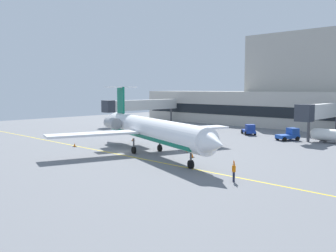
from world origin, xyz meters
TOP-DOWN VIEW (x-y plane):
  - ground at (-0.00, -0.00)m, footprint 120.00×120.00m
  - terminal_building at (-0.62, 46.70)m, footprint 67.35×12.70m
  - jet_bridge_west at (13.68, 31.28)m, footprint 2.40×16.04m
  - jet_bridge_east at (-27.71, 28.03)m, footprint 2.40×22.42m
  - regional_jet at (3.47, 1.78)m, footprint 30.97×25.06m
  - baggage_tug at (10.78, 26.12)m, footprint 3.34×4.01m
  - pushback_tractor at (2.10, 27.96)m, footprint 3.88×3.73m
  - fuel_tank at (17.39, 27.47)m, footprint 7.31×2.22m
  - marshaller at (19.83, -3.07)m, footprint 0.62×0.68m
  - safety_cone_alpha at (9.41, 3.39)m, footprint 0.47×0.47m
  - safety_cone_bravo at (-8.28, -2.02)m, footprint 0.47×0.47m
  - safety_cone_charlie at (6.33, 5.96)m, footprint 0.47×0.47m
  - safety_cone_delta at (-7.01, 7.94)m, footprint 0.47×0.47m

SIDE VIEW (x-z plane):
  - ground at x=0.00m, z-range -0.10..0.00m
  - safety_cone_alpha at x=9.41m, z-range -0.03..0.52m
  - safety_cone_bravo at x=-8.28m, z-range -0.03..0.52m
  - safety_cone_charlie at x=6.33m, z-range -0.03..0.52m
  - safety_cone_delta at x=-7.01m, z-range -0.03..0.52m
  - pushback_tractor at x=2.10m, z-range -0.07..1.87m
  - baggage_tug at x=10.78m, z-range -0.08..1.92m
  - marshaller at x=19.83m, z-range 0.01..1.93m
  - fuel_tank at x=17.39m, z-range 0.15..2.35m
  - regional_jet at x=3.47m, z-range -1.20..7.52m
  - jet_bridge_east at x=-27.71m, z-range 1.55..7.39m
  - jet_bridge_west at x=13.68m, z-range 1.60..7.57m
  - terminal_building at x=-0.62m, z-range -2.87..17.63m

